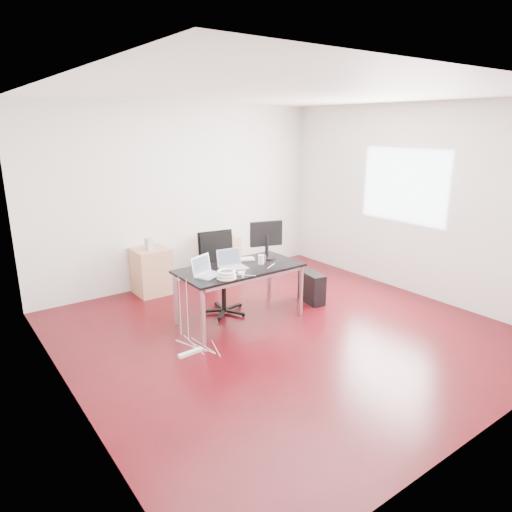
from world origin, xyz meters
TOP-DOWN VIEW (x-y plane):
  - room_shell at (0.04, 0.00)m, footprint 5.00×5.00m
  - desk at (-0.23, 0.60)m, footprint 1.60×0.80m
  - office_chair at (-0.26, 1.00)m, footprint 0.55×0.57m
  - filing_cabinet_left at (-0.74, 2.23)m, footprint 0.50×0.50m
  - filing_cabinet_right at (0.50, 2.23)m, footprint 0.50×0.50m
  - pc_tower at (0.97, 0.51)m, footprint 0.28×0.48m
  - wastebasket at (0.21, 2.08)m, footprint 0.26×0.26m
  - power_strip at (-1.21, 0.15)m, footprint 0.30×0.08m
  - laptop_left at (-0.74, 0.56)m, footprint 0.40×0.36m
  - laptop_right at (-0.32, 0.62)m, footprint 0.36×0.30m
  - monitor at (0.30, 0.73)m, footprint 0.44×0.26m
  - keyboard at (-0.07, 0.86)m, footprint 0.46×0.29m
  - cup_white at (0.08, 0.55)m, footprint 0.10×0.10m
  - cup_brown at (0.15, 0.59)m, footprint 0.09×0.09m
  - cable_coil at (-0.62, 0.30)m, footprint 0.24×0.24m
  - power_adapter at (-0.38, 0.35)m, footprint 0.09×0.09m
  - speaker at (-0.77, 2.17)m, footprint 0.11×0.10m
  - navy_garment at (0.50, 2.22)m, footprint 0.34×0.29m

SIDE VIEW (x-z plane):
  - power_strip at x=-1.21m, z-range 0.00..0.04m
  - wastebasket at x=0.21m, z-range 0.00..0.28m
  - pc_tower at x=0.97m, z-range 0.00..0.44m
  - filing_cabinet_left at x=-0.74m, z-range 0.00..0.70m
  - filing_cabinet_right at x=0.50m, z-range 0.00..0.70m
  - office_chair at x=-0.26m, z-range 0.06..1.15m
  - desk at x=-0.23m, z-range 0.31..1.04m
  - keyboard at x=-0.07m, z-range 0.73..0.75m
  - power_adapter at x=-0.38m, z-range 0.73..0.76m
  - navy_garment at x=0.50m, z-range 0.70..0.79m
  - cup_brown at x=0.15m, z-range 0.73..0.83m
  - cable_coil at x=-0.62m, z-range 0.73..0.84m
  - laptop_left at x=-0.74m, z-range 0.67..0.90m
  - laptop_right at x=-0.32m, z-range 0.67..0.90m
  - speaker at x=-0.77m, z-range 0.70..0.88m
  - cup_white at x=0.08m, z-range 0.73..0.85m
  - monitor at x=0.30m, z-range 0.76..1.27m
  - room_shell at x=0.04m, z-range -1.10..3.90m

